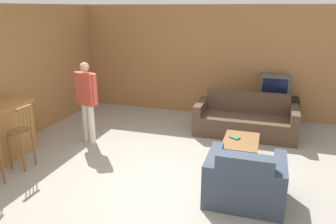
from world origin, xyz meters
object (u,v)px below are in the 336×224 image
at_px(coffee_table, 241,144).
at_px(tv, 275,86).
at_px(couch_far, 245,120).
at_px(armchair_near, 245,181).
at_px(person_by_window, 87,98).
at_px(book_on_table, 235,137).
at_px(tv_unit, 272,110).
at_px(bar_chair_mid, 21,136).

bearing_deg(coffee_table, tv, 77.95).
distance_m(couch_far, tv, 1.16).
relative_size(armchair_near, coffee_table, 1.20).
bearing_deg(person_by_window, tv, 33.27).
relative_size(armchair_near, tv, 1.73).
xyz_separation_m(armchair_near, book_on_table, (-0.27, 1.19, 0.14)).
distance_m(armchair_near, coffee_table, 1.15).
height_order(armchair_near, tv_unit, armchair_near).
bearing_deg(book_on_table, coffee_table, -27.50).
height_order(couch_far, book_on_table, couch_far).
bearing_deg(coffee_table, book_on_table, 152.50).
relative_size(book_on_table, person_by_window, 0.13).
xyz_separation_m(armchair_near, coffee_table, (-0.16, 1.13, 0.06)).
distance_m(bar_chair_mid, couch_far, 4.28).
bearing_deg(tv, tv_unit, 90.00).
height_order(armchair_near, tv, tv).
relative_size(armchair_near, book_on_table, 5.24).
bearing_deg(bar_chair_mid, person_by_window, 68.96).
xyz_separation_m(couch_far, tv_unit, (0.53, 0.86, 0.01)).
height_order(tv_unit, person_by_window, person_by_window).
bearing_deg(coffee_table, couch_far, 91.54).
distance_m(couch_far, armchair_near, 2.57).
xyz_separation_m(couch_far, tv, (0.53, 0.86, 0.57)).
distance_m(armchair_near, tv, 3.49).
distance_m(armchair_near, book_on_table, 1.23).
bearing_deg(couch_far, tv_unit, 58.56).
xyz_separation_m(bar_chair_mid, coffee_table, (3.40, 1.21, -0.20)).
height_order(book_on_table, person_by_window, person_by_window).
height_order(coffee_table, tv_unit, tv_unit).
bearing_deg(couch_far, person_by_window, -154.49).
height_order(tv_unit, tv, tv).
bearing_deg(person_by_window, armchair_near, -21.27).
xyz_separation_m(book_on_table, person_by_window, (-2.80, 0.00, 0.45)).
distance_m(coffee_table, tv_unit, 2.35).
bearing_deg(bar_chair_mid, book_on_table, 21.04).
bearing_deg(couch_far, tv, 58.47).
distance_m(armchair_near, tv_unit, 3.44).
bearing_deg(tv_unit, tv, -90.00).
distance_m(coffee_table, book_on_table, 0.15).
distance_m(bar_chair_mid, person_by_window, 1.40).
relative_size(couch_far, tv, 3.40).
xyz_separation_m(bar_chair_mid, person_by_window, (0.49, 1.27, 0.34)).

